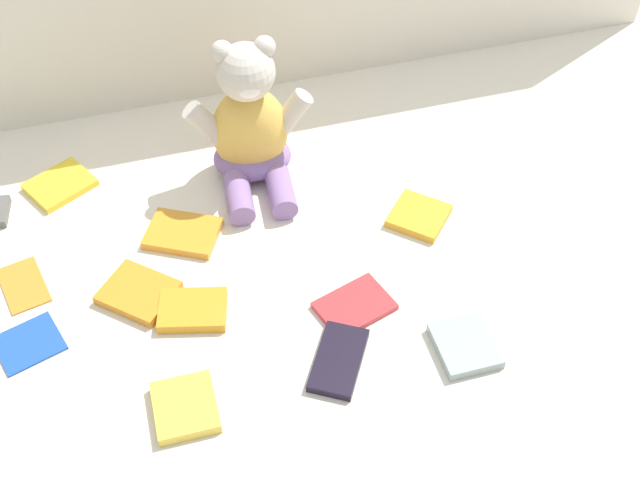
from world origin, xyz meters
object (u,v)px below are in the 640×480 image
object	(u,v)px
book_case_3	(23,285)
book_case_5	(139,293)
book_case_6	(185,407)
book_case_9	(419,216)
book_case_11	(355,306)
book_case_0	(465,346)
book_case_8	(193,310)
book_case_10	(183,233)
book_case_4	(29,343)
book_case_7	(339,360)
teddy_bear	(250,128)
book_case_1	(60,185)

from	to	relation	value
book_case_3	book_case_5	distance (m)	0.20
book_case_6	book_case_9	size ratio (longest dim) A/B	1.07
book_case_6	book_case_3	bearing A→B (deg)	126.02
book_case_11	book_case_0	bearing A→B (deg)	-149.18
book_case_8	book_case_0	bearing A→B (deg)	-100.94
book_case_10	book_case_11	size ratio (longest dim) A/B	1.04
book_case_9	book_case_8	bearing A→B (deg)	-34.00
book_case_4	book_case_5	bearing A→B (deg)	87.50
book_case_6	book_case_5	bearing A→B (deg)	99.66
book_case_3	book_case_10	world-z (taller)	book_case_10
book_case_7	book_case_9	bearing A→B (deg)	-100.65
book_case_5	book_case_10	size ratio (longest dim) A/B	0.93
book_case_0	book_case_10	size ratio (longest dim) A/B	0.83
book_case_6	book_case_7	bearing A→B (deg)	5.15
book_case_4	book_case_7	bearing A→B (deg)	52.06
book_case_0	book_case_9	bearing A→B (deg)	-95.70
book_case_6	book_case_9	xyz separation A→B (m)	(0.48, 0.28, -0.00)
book_case_3	book_case_4	xyz separation A→B (m)	(0.00, -0.13, 0.00)
teddy_bear	book_case_4	world-z (taller)	teddy_bear
book_case_4	book_case_7	world-z (taller)	book_case_7
book_case_5	book_case_6	xyz separation A→B (m)	(0.04, -0.24, 0.00)
book_case_0	book_case_9	xyz separation A→B (m)	(0.03, 0.29, -0.00)
teddy_bear	book_case_1	size ratio (longest dim) A/B	2.55
book_case_3	book_case_7	distance (m)	0.56
book_case_7	book_case_5	bearing A→B (deg)	-6.97
book_case_6	teddy_bear	bearing A→B (deg)	66.80
book_case_4	book_case_6	world-z (taller)	book_case_6
book_case_5	book_case_4	bearing A→B (deg)	-32.16
book_case_4	book_case_7	xyz separation A→B (m)	(0.47, -0.17, 0.00)
book_case_5	book_case_6	bearing A→B (deg)	51.45
book_case_5	book_case_0	bearing A→B (deg)	105.11
book_case_5	book_case_6	world-z (taller)	book_case_6
book_case_3	book_case_4	world-z (taller)	book_case_4
book_case_7	book_case_8	bearing A→B (deg)	-7.16
book_case_7	book_case_11	bearing A→B (deg)	-89.47
book_case_11	book_case_4	bearing A→B (deg)	64.25
teddy_bear	book_case_9	bearing A→B (deg)	-33.77
book_case_1	book_case_11	distance (m)	0.63
book_case_8	book_case_4	bearing A→B (deg)	101.64
book_case_5	book_case_8	world-z (taller)	book_case_8
book_case_4	book_case_8	world-z (taller)	book_case_8
book_case_5	teddy_bear	bearing A→B (deg)	176.79
book_case_5	book_case_7	bearing A→B (deg)	94.57
book_case_7	book_case_8	world-z (taller)	book_case_8
book_case_10	book_case_1	bearing A→B (deg)	-104.94
book_case_8	book_case_11	size ratio (longest dim) A/B	0.93
book_case_7	book_case_11	distance (m)	0.11
book_case_1	book_case_7	xyz separation A→B (m)	(0.40, -0.53, 0.00)
book_case_3	book_case_9	bearing A→B (deg)	-15.80
book_case_4	book_case_10	size ratio (longest dim) A/B	0.79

